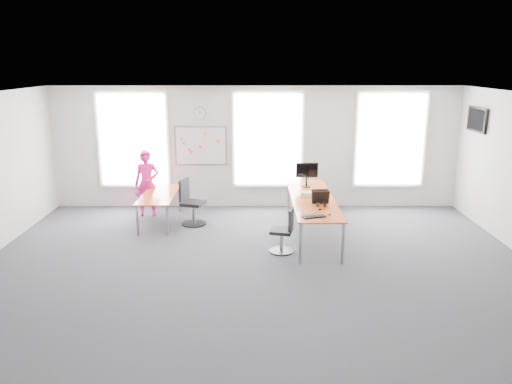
{
  "coord_description": "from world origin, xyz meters",
  "views": [
    {
      "loc": [
        -0.03,
        -8.16,
        3.55
      ],
      "look_at": [
        -0.0,
        1.2,
        1.1
      ],
      "focal_mm": 35.0,
      "sensor_mm": 36.0,
      "label": 1
    }
  ],
  "objects_px": {
    "desk_right": "(312,200)",
    "person": "(147,183)",
    "headphones": "(321,205)",
    "monitor": "(307,172)",
    "chair_left": "(191,205)",
    "desk_left": "(159,196)",
    "chair_right": "(284,233)",
    "keyboard": "(314,217)"
  },
  "relations": [
    {
      "from": "desk_right",
      "to": "person",
      "type": "xyz_separation_m",
      "value": [
        -3.73,
        1.37,
        0.03
      ]
    },
    {
      "from": "headphones",
      "to": "monitor",
      "type": "xyz_separation_m",
      "value": [
        -0.12,
        1.62,
        0.29
      ]
    },
    {
      "from": "desk_right",
      "to": "headphones",
      "type": "bearing_deg",
      "value": -82.23
    },
    {
      "from": "desk_right",
      "to": "chair_left",
      "type": "relative_size",
      "value": 3.23
    },
    {
      "from": "desk_left",
      "to": "chair_right",
      "type": "xyz_separation_m",
      "value": [
        2.71,
        -1.83,
        -0.24
      ]
    },
    {
      "from": "desk_right",
      "to": "person",
      "type": "height_order",
      "value": "person"
    },
    {
      "from": "desk_left",
      "to": "monitor",
      "type": "relative_size",
      "value": 3.35
    },
    {
      "from": "chair_right",
      "to": "keyboard",
      "type": "relative_size",
      "value": 2.01
    },
    {
      "from": "chair_right",
      "to": "headphones",
      "type": "xyz_separation_m",
      "value": [
        0.73,
        0.33,
        0.47
      ]
    },
    {
      "from": "desk_right",
      "to": "headphones",
      "type": "distance_m",
      "value": 0.69
    },
    {
      "from": "desk_left",
      "to": "monitor",
      "type": "xyz_separation_m",
      "value": [
        3.33,
        0.12,
        0.52
      ]
    },
    {
      "from": "chair_left",
      "to": "monitor",
      "type": "height_order",
      "value": "monitor"
    },
    {
      "from": "chair_left",
      "to": "keyboard",
      "type": "relative_size",
      "value": 2.35
    },
    {
      "from": "person",
      "to": "desk_left",
      "type": "bearing_deg",
      "value": -58.21
    },
    {
      "from": "keyboard",
      "to": "monitor",
      "type": "bearing_deg",
      "value": 68.61
    },
    {
      "from": "keyboard",
      "to": "headphones",
      "type": "bearing_deg",
      "value": 53.01
    },
    {
      "from": "chair_left",
      "to": "monitor",
      "type": "distance_m",
      "value": 2.7
    },
    {
      "from": "monitor",
      "to": "person",
      "type": "bearing_deg",
      "value": 171.44
    },
    {
      "from": "chair_right",
      "to": "monitor",
      "type": "relative_size",
      "value": 1.58
    },
    {
      "from": "monitor",
      "to": "desk_right",
      "type": "bearing_deg",
      "value": -90.41
    },
    {
      "from": "chair_left",
      "to": "headphones",
      "type": "xyz_separation_m",
      "value": [
        2.72,
        -1.39,
        0.4
      ]
    },
    {
      "from": "desk_left",
      "to": "chair_right",
      "type": "bearing_deg",
      "value": -34.04
    },
    {
      "from": "desk_left",
      "to": "keyboard",
      "type": "height_order",
      "value": "keyboard"
    },
    {
      "from": "person",
      "to": "headphones",
      "type": "height_order",
      "value": "person"
    },
    {
      "from": "desk_left",
      "to": "monitor",
      "type": "bearing_deg",
      "value": 2.08
    },
    {
      "from": "monitor",
      "to": "chair_right",
      "type": "bearing_deg",
      "value": -109.46
    },
    {
      "from": "person",
      "to": "headphones",
      "type": "bearing_deg",
      "value": -31.12
    },
    {
      "from": "desk_left",
      "to": "chair_right",
      "type": "distance_m",
      "value": 3.28
    },
    {
      "from": "desk_right",
      "to": "monitor",
      "type": "distance_m",
      "value": 1.02
    },
    {
      "from": "headphones",
      "to": "chair_left",
      "type": "bearing_deg",
      "value": 152.58
    },
    {
      "from": "person",
      "to": "headphones",
      "type": "xyz_separation_m",
      "value": [
        3.82,
        -2.04,
        0.07
      ]
    },
    {
      "from": "monitor",
      "to": "chair_left",
      "type": "bearing_deg",
      "value": -176.95
    },
    {
      "from": "chair_left",
      "to": "keyboard",
      "type": "bearing_deg",
      "value": -111.46
    },
    {
      "from": "desk_left",
      "to": "headphones",
      "type": "relative_size",
      "value": 10.7
    },
    {
      "from": "desk_left",
      "to": "monitor",
      "type": "distance_m",
      "value": 3.37
    },
    {
      "from": "chair_right",
      "to": "headphones",
      "type": "distance_m",
      "value": 0.93
    },
    {
      "from": "desk_right",
      "to": "desk_left",
      "type": "relative_size",
      "value": 1.78
    },
    {
      "from": "chair_left",
      "to": "person",
      "type": "bearing_deg",
      "value": 76.94
    },
    {
      "from": "desk_right",
      "to": "headphones",
      "type": "height_order",
      "value": "headphones"
    },
    {
      "from": "headphones",
      "to": "desk_left",
      "type": "bearing_deg",
      "value": 156.09
    },
    {
      "from": "chair_left",
      "to": "person",
      "type": "distance_m",
      "value": 1.32
    },
    {
      "from": "person",
      "to": "keyboard",
      "type": "relative_size",
      "value": 3.59
    }
  ]
}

